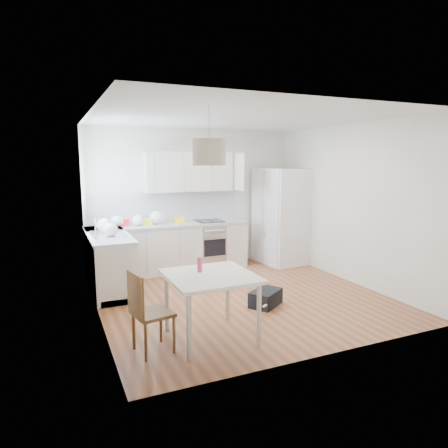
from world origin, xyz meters
name	(u,v)px	position (x,y,z in m)	size (l,w,h in m)	color
floor	(240,296)	(0.00, 0.00, 0.00)	(4.20, 4.20, 0.00)	brown
ceiling	(241,118)	(0.00, 0.00, 2.70)	(4.20, 4.20, 0.00)	white
wall_back	(194,198)	(0.00, 2.10, 1.35)	(4.20, 4.20, 0.00)	beige
wall_left	(95,218)	(-2.10, 0.00, 1.35)	(4.20, 4.20, 0.00)	beige
wall_right	(350,204)	(2.10, 0.00, 1.35)	(4.20, 4.20, 0.00)	beige
window_glassblock	(86,183)	(-2.09, 1.15, 1.75)	(0.02, 1.00, 1.00)	#BFE0F9
cabinets_back	(170,249)	(-0.60, 1.80, 0.44)	(3.00, 0.60, 0.88)	beige
cabinets_left	(109,262)	(-1.80, 1.20, 0.44)	(0.60, 1.80, 0.88)	beige
counter_back	(169,225)	(-0.60, 1.80, 0.90)	(3.02, 0.64, 0.04)	#ABAEB0
counter_left	(108,235)	(-1.80, 1.20, 0.90)	(0.64, 1.82, 0.04)	#ABAEB0
backsplash_back	(165,207)	(-0.60, 2.09, 1.21)	(3.00, 0.01, 0.58)	silver
backsplash_left	(87,217)	(-2.09, 1.20, 1.21)	(0.01, 1.80, 0.58)	silver
upper_cabinets	(189,172)	(-0.15, 1.94, 1.88)	(1.70, 0.32, 0.75)	beige
range_oven	(209,245)	(0.20, 1.80, 0.44)	(0.50, 0.61, 0.88)	silver
sink	(108,234)	(-1.80, 1.15, 0.92)	(0.50, 0.80, 0.16)	silver
refrigerator	(282,216)	(1.70, 1.55, 0.97)	(0.91, 0.97, 1.93)	white
dining_table	(211,282)	(-0.96, -1.21, 0.69)	(1.00, 1.00, 0.78)	beige
dining_chair	(153,311)	(-1.66, -1.26, 0.46)	(0.39, 0.39, 0.92)	#513118
drink_bottle	(200,263)	(-1.04, -1.05, 0.88)	(0.06, 0.06, 0.21)	#D63B5F
gym_bag	(266,298)	(0.17, -0.52, 0.11)	(0.50, 0.32, 0.23)	black
pendant_lamp	(209,152)	(-0.94, -1.13, 2.18)	(0.38, 0.38, 0.30)	#B7AC8D
grocery_bag_a	(117,221)	(-1.55, 1.80, 1.02)	(0.23, 0.19, 0.21)	white
grocery_bag_b	(138,220)	(-1.18, 1.80, 1.02)	(0.22, 0.19, 0.20)	white
grocery_bag_c	(157,218)	(-0.82, 1.84, 1.04)	(0.27, 0.23, 0.24)	white
grocery_bag_d	(105,225)	(-1.82, 1.36, 1.03)	(0.25, 0.21, 0.23)	white
grocery_bag_e	(111,230)	(-1.78, 0.95, 1.02)	(0.22, 0.19, 0.20)	white
snack_orange	(179,220)	(-0.41, 1.77, 0.98)	(0.17, 0.11, 0.12)	#FFA516
snack_yellow	(148,222)	(-1.00, 1.82, 0.98)	(0.17, 0.10, 0.11)	yellow
snack_red	(124,223)	(-1.42, 1.84, 0.98)	(0.17, 0.11, 0.12)	red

